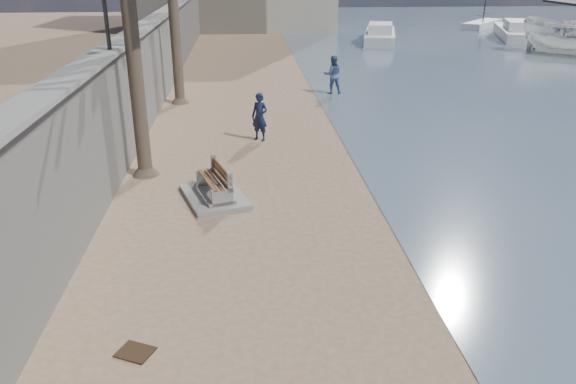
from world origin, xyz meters
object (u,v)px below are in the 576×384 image
person_a (260,113)px  sailboat_west (483,24)px  yacht_near (516,34)px  person_b (333,73)px  yacht_far (380,37)px  bench_far (214,185)px

person_a → sailboat_west: bearing=89.1°
sailboat_west → yacht_near: bearing=-92.9°
person_b → sailboat_west: 33.18m
person_a → yacht_near: (22.02, 26.82, -0.62)m
person_a → yacht_far: (10.27, 25.36, -0.62)m
yacht_near → sailboat_west: 7.88m
person_a → yacht_far: bearing=99.9°
yacht_near → sailboat_west: sailboat_west is taller
yacht_near → person_a: bearing=157.9°
person_b → yacht_near: person_b is taller
bench_far → person_b: 13.53m
person_b → yacht_near: (18.30, 19.52, -0.65)m
bench_far → person_a: bearing=75.0°
bench_far → yacht_far: yacht_far is taller
bench_far → yacht_near: yacht_near is taller
person_a → yacht_far: size_ratio=0.24×
bench_far → sailboat_west: (23.81, 39.91, -0.06)m
bench_far → yacht_near: bearing=53.8°
bench_far → yacht_near: (23.41, 32.03, -0.04)m
bench_far → yacht_far: (11.67, 30.57, -0.04)m
bench_far → yacht_far: 32.72m
person_b → sailboat_west: (18.70, 27.40, -0.67)m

